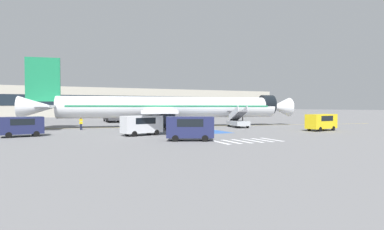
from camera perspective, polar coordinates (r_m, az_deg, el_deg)
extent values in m
plane|color=slate|center=(51.56, -3.73, -2.16)|extent=(600.00, 600.00, 0.00)
cube|color=gold|center=(50.67, -3.70, -2.22)|extent=(79.27, 13.66, 0.01)
cube|color=#2856A8|center=(40.91, 1.37, -3.12)|extent=(6.25, 8.51, 0.01)
cube|color=silver|center=(28.35, 5.37, -5.20)|extent=(0.44, 3.60, 0.01)
cube|color=silver|center=(28.95, 7.45, -5.06)|extent=(0.44, 3.60, 0.01)
cube|color=silver|center=(29.58, 9.45, -4.93)|extent=(0.44, 3.60, 0.01)
cube|color=silver|center=(30.25, 11.36, -4.79)|extent=(0.44, 3.60, 0.01)
cube|color=silver|center=(30.95, 13.18, -4.66)|extent=(0.44, 3.60, 0.01)
cube|color=silver|center=(31.68, 14.92, -4.53)|extent=(0.44, 3.60, 0.01)
cylinder|color=silver|center=(50.56, -3.71, 1.50)|extent=(36.44, 9.55, 3.51)
cone|color=silver|center=(57.67, 16.36, 1.45)|extent=(4.38, 4.04, 3.44)
cone|color=silver|center=(51.10, -27.34, 1.33)|extent=(5.75, 4.20, 3.37)
cylinder|color=black|center=(56.38, 14.06, 1.91)|extent=(2.67, 3.85, 3.54)
cube|color=#197A4C|center=(50.56, -3.71, 1.70)|extent=(33.59, 9.13, 0.24)
cube|color=silver|center=(58.39, -8.39, 0.98)|extent=(4.67, 16.14, 0.44)
cylinder|color=#38383D|center=(57.12, -6.68, -0.31)|extent=(2.98, 2.47, 2.06)
cube|color=silver|center=(41.78, -6.12, 0.76)|extent=(8.87, 16.55, 0.44)
cylinder|color=#38383D|center=(43.51, -4.35, -0.88)|extent=(2.98, 2.47, 2.06)
cube|color=#197A4C|center=(51.10, -26.53, 6.07)|extent=(4.90, 1.18, 6.67)
cube|color=silver|center=(54.08, -25.17, 1.55)|extent=(4.05, 6.06, 0.24)
cube|color=silver|center=(47.56, -26.72, 1.55)|extent=(4.05, 6.06, 0.24)
cylinder|color=#38383D|center=(54.33, 9.62, -0.22)|extent=(0.20, 0.20, 2.52)
cylinder|color=black|center=(54.38, 9.61, -1.54)|extent=(0.88, 0.42, 0.84)
cylinder|color=#38383D|center=(53.13, -6.07, -0.27)|extent=(0.24, 0.24, 2.22)
cylinder|color=black|center=(53.18, -6.07, -1.46)|extent=(1.18, 0.78, 1.10)
cylinder|color=#38383D|center=(47.49, -5.12, -0.48)|extent=(0.24, 0.24, 2.22)
cylinder|color=black|center=(47.54, -5.11, -1.81)|extent=(1.18, 0.78, 1.10)
cube|color=#ADB2BA|center=(49.30, 8.74, -1.53)|extent=(2.97, 5.10, 0.70)
cylinder|color=black|center=(50.53, 7.02, -1.85)|extent=(0.33, 0.73, 0.70)
cylinder|color=black|center=(51.23, 8.98, -1.81)|extent=(0.33, 0.73, 0.70)
cylinder|color=black|center=(47.41, 8.48, -2.08)|extent=(0.33, 0.73, 0.70)
cylinder|color=black|center=(48.16, 10.54, -2.03)|extent=(0.33, 0.73, 0.70)
cube|color=#4C4C51|center=(49.25, 8.75, -0.21)|extent=(2.10, 4.32, 1.71)
cube|color=#4C4C51|center=(51.34, 7.76, 0.73)|extent=(1.81, 1.36, 0.12)
cube|color=silver|center=(48.95, 7.92, 0.33)|extent=(0.80, 4.37, 2.45)
cube|color=silver|center=(49.54, 9.57, 0.34)|extent=(0.80, 4.37, 2.45)
cube|color=#38383D|center=(68.38, -15.02, -0.65)|extent=(2.64, 8.91, 0.60)
cube|color=silver|center=(72.66, -15.49, -0.13)|extent=(2.40, 2.01, 1.60)
cube|color=black|center=(73.63, -15.59, 0.14)|extent=(2.00, 0.07, 0.70)
cylinder|color=#B7BCC4|center=(67.95, -14.99, 0.61)|extent=(2.49, 6.15, 2.40)
cylinder|color=gold|center=(67.95, -14.99, 0.61)|extent=(2.45, 0.39, 2.45)
cylinder|color=black|center=(72.16, -16.38, -0.78)|extent=(0.29, 0.96, 0.96)
cylinder|color=black|center=(72.46, -14.52, -0.76)|extent=(0.29, 0.96, 0.96)
cylinder|color=black|center=(67.75, -15.96, -0.93)|extent=(0.29, 0.96, 0.96)
cylinder|color=black|center=(68.08, -13.97, -0.90)|extent=(0.29, 0.96, 0.96)
cylinder|color=black|center=(65.31, -15.70, -1.01)|extent=(0.29, 0.96, 0.96)
cylinder|color=black|center=(65.64, -13.64, -0.99)|extent=(0.29, 0.96, 0.96)
cube|color=silver|center=(35.53, -9.55, -1.74)|extent=(4.98, 3.06, 1.97)
cube|color=black|center=(35.51, -9.55, -1.04)|extent=(2.96, 2.59, 0.71)
cylinder|color=black|center=(34.12, -10.95, -3.54)|extent=(0.67, 0.35, 0.64)
cylinder|color=black|center=(35.79, -12.28, -3.31)|extent=(0.67, 0.35, 0.64)
cylinder|color=black|center=(35.49, -6.79, -3.33)|extent=(0.67, 0.35, 0.64)
cylinder|color=black|center=(37.09, -8.25, -3.12)|extent=(0.67, 0.35, 0.64)
cube|color=#1E234C|center=(38.52, -29.67, -1.72)|extent=(4.60, 2.87, 1.90)
cube|color=black|center=(38.50, -29.68, -1.10)|extent=(2.72, 2.53, 0.68)
cylinder|color=black|center=(37.53, -31.54, -3.28)|extent=(0.67, 0.32, 0.64)
cylinder|color=black|center=(39.45, -31.69, -3.06)|extent=(0.67, 0.32, 0.64)
cylinder|color=black|center=(37.76, -27.51, -3.20)|extent=(0.67, 0.32, 0.64)
cylinder|color=black|center=(39.67, -27.86, -2.98)|extent=(0.67, 0.32, 0.64)
cube|color=#1E234C|center=(29.41, -0.34, -2.31)|extent=(4.92, 3.46, 2.06)
cube|color=black|center=(29.39, -0.34, -1.43)|extent=(3.04, 2.67, 0.74)
cylinder|color=black|center=(28.73, -3.19, -4.47)|extent=(0.67, 0.44, 0.64)
cylinder|color=black|center=(30.35, -3.03, -4.15)|extent=(0.67, 0.44, 0.64)
cylinder|color=black|center=(28.72, 2.50, -4.47)|extent=(0.67, 0.44, 0.64)
cylinder|color=black|center=(30.34, 2.36, -4.15)|extent=(0.67, 0.44, 0.64)
cube|color=yellow|center=(45.59, 23.40, -1.11)|extent=(5.08, 2.56, 1.99)
cube|color=black|center=(45.58, 23.41, -0.56)|extent=(2.93, 2.25, 0.72)
cylinder|color=black|center=(43.93, 23.20, -2.51)|extent=(0.66, 0.30, 0.64)
cylinder|color=black|center=(44.90, 21.42, -2.40)|extent=(0.66, 0.30, 0.64)
cylinder|color=black|center=(46.45, 25.29, -2.32)|extent=(0.66, 0.30, 0.64)
cylinder|color=black|center=(47.36, 23.56, -2.23)|extent=(0.66, 0.30, 0.64)
cube|color=gray|center=(45.46, -3.39, -2.33)|extent=(3.00, 2.62, 0.12)
cylinder|color=black|center=(45.91, -1.97, -2.36)|extent=(0.39, 0.29, 0.40)
cylinder|color=black|center=(44.66, -2.22, -2.47)|extent=(0.39, 0.29, 0.40)
cylinder|color=black|center=(46.28, -4.51, -2.34)|extent=(0.39, 0.29, 0.40)
cylinder|color=black|center=(45.04, -4.84, -2.44)|extent=(0.39, 0.29, 0.40)
cylinder|color=gray|center=(45.91, -1.76, -1.87)|extent=(0.05, 0.05, 0.55)
cylinder|color=gray|center=(44.55, -2.04, -1.97)|extent=(0.05, 0.05, 0.55)
cylinder|color=gray|center=(46.34, -4.69, -1.84)|extent=(0.05, 0.05, 0.55)
cylinder|color=gray|center=(44.99, -5.05, -1.95)|extent=(0.05, 0.05, 0.55)
cylinder|color=black|center=(46.24, 0.60, -2.10)|extent=(0.14, 0.14, 0.78)
cylinder|color=black|center=(46.37, 0.74, -2.09)|extent=(0.14, 0.14, 0.78)
cube|color=yellow|center=(46.27, 0.67, -1.23)|extent=(0.47, 0.36, 0.62)
cube|color=silver|center=(46.27, 0.67, -1.23)|extent=(0.49, 0.38, 0.06)
sphere|color=tan|center=(46.25, 0.67, -0.71)|extent=(0.21, 0.21, 0.21)
cylinder|color=#191E38|center=(45.97, -20.49, -2.15)|extent=(0.14, 0.14, 0.89)
cylinder|color=#191E38|center=(46.02, -20.29, -2.15)|extent=(0.14, 0.14, 0.89)
cube|color=yellow|center=(45.95, -20.40, -1.16)|extent=(0.46, 0.32, 0.70)
cube|color=silver|center=(45.95, -20.40, -1.16)|extent=(0.47, 0.33, 0.06)
sphere|color=brown|center=(45.94, -20.40, -0.58)|extent=(0.24, 0.24, 0.24)
cylinder|color=#191E38|center=(45.43, -7.91, -2.12)|extent=(0.14, 0.14, 0.88)
cylinder|color=#191E38|center=(45.50, -7.72, -2.11)|extent=(0.14, 0.14, 0.88)
cube|color=yellow|center=(45.42, -7.82, -1.12)|extent=(0.45, 0.28, 0.70)
cube|color=silver|center=(45.42, -7.82, -1.12)|extent=(0.46, 0.29, 0.06)
sphere|color=#9E704C|center=(45.40, -7.82, -0.53)|extent=(0.24, 0.24, 0.24)
cube|color=#B2AD9E|center=(114.24, -11.73, 2.35)|extent=(119.21, 12.00, 10.01)
cube|color=#19232D|center=(108.34, -11.07, 2.66)|extent=(114.44, 0.10, 3.50)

